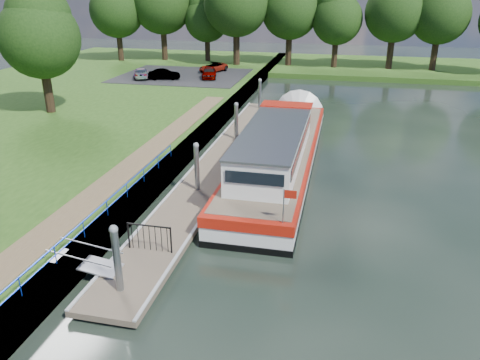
% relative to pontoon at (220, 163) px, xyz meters
% --- Properties ---
extents(ground, '(160.00, 160.00, 0.00)m').
position_rel_pontoon_xyz_m(ground, '(0.00, -13.00, -0.18)').
color(ground, black).
rests_on(ground, ground).
extents(bank_edge, '(1.10, 90.00, 0.78)m').
position_rel_pontoon_xyz_m(bank_edge, '(-2.55, 2.00, 0.20)').
color(bank_edge, '#473D2D').
rests_on(bank_edge, ground).
extents(far_bank, '(60.00, 18.00, 0.60)m').
position_rel_pontoon_xyz_m(far_bank, '(12.00, 39.00, 0.12)').
color(far_bank, '#264915').
rests_on(far_bank, ground).
extents(footpath, '(1.60, 40.00, 0.05)m').
position_rel_pontoon_xyz_m(footpath, '(-4.40, -5.00, 0.62)').
color(footpath, brown).
rests_on(footpath, riverbank).
extents(carpark, '(14.00, 12.00, 0.06)m').
position_rel_pontoon_xyz_m(carpark, '(-11.00, 25.00, 0.62)').
color(carpark, black).
rests_on(carpark, riverbank).
extents(blue_fence, '(0.04, 18.04, 0.72)m').
position_rel_pontoon_xyz_m(blue_fence, '(-2.75, -10.00, 1.13)').
color(blue_fence, '#0C2DBF').
rests_on(blue_fence, riverbank).
extents(pontoon, '(2.50, 30.00, 0.56)m').
position_rel_pontoon_xyz_m(pontoon, '(0.00, 0.00, 0.00)').
color(pontoon, brown).
rests_on(pontoon, ground).
extents(mooring_piles, '(0.30, 27.30, 3.55)m').
position_rel_pontoon_xyz_m(mooring_piles, '(0.00, 0.00, 1.10)').
color(mooring_piles, gray).
rests_on(mooring_piles, ground).
extents(gangway, '(2.58, 1.00, 0.92)m').
position_rel_pontoon_xyz_m(gangway, '(-1.85, -12.50, 0.44)').
color(gangway, '#A5A8AD').
rests_on(gangway, ground).
extents(gate_panel, '(1.85, 0.05, 1.15)m').
position_rel_pontoon_xyz_m(gate_panel, '(-0.00, -10.80, 0.97)').
color(gate_panel, black).
rests_on(gate_panel, ground).
extents(barge, '(4.36, 21.15, 4.78)m').
position_rel_pontoon_xyz_m(barge, '(3.60, 0.89, 0.90)').
color(barge, black).
rests_on(barge, ground).
extents(horizon_trees, '(54.38, 10.03, 12.87)m').
position_rel_pontoon_xyz_m(horizon_trees, '(-1.61, 35.68, 7.76)').
color(horizon_trees, '#332316').
rests_on(horizon_trees, ground).
extents(bank_tree_a, '(6.12, 6.12, 9.72)m').
position_rel_pontoon_xyz_m(bank_tree_a, '(-15.99, 7.08, 6.84)').
color(bank_tree_a, '#332316').
rests_on(bank_tree_a, riverbank).
extents(car_a, '(2.30, 3.92, 1.25)m').
position_rel_pontoon_xyz_m(car_a, '(-7.55, 23.91, 1.28)').
color(car_a, '#999999').
rests_on(car_a, carpark).
extents(car_b, '(3.55, 2.01, 1.11)m').
position_rel_pontoon_xyz_m(car_b, '(-12.09, 22.12, 1.20)').
color(car_b, '#999999').
rests_on(car_b, carpark).
extents(car_c, '(2.88, 4.09, 1.10)m').
position_rel_pontoon_xyz_m(car_c, '(-14.83, 22.27, 1.20)').
color(car_c, '#999999').
rests_on(car_c, carpark).
extents(car_d, '(3.14, 4.28, 1.08)m').
position_rel_pontoon_xyz_m(car_d, '(-8.19, 27.91, 1.19)').
color(car_d, '#999999').
rests_on(car_d, carpark).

